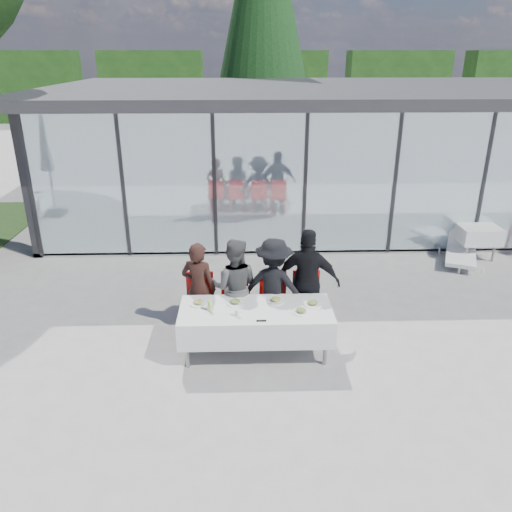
{
  "coord_description": "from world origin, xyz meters",
  "views": [
    {
      "loc": [
        -0.35,
        -6.44,
        4.25
      ],
      "look_at": [
        -0.11,
        1.2,
        1.13
      ],
      "focal_mm": 35.0,
      "sensor_mm": 36.0,
      "label": 1
    }
  ],
  "objects_px": {
    "diner_c": "(274,286)",
    "diner_a": "(199,289)",
    "dining_table": "(256,321)",
    "plate_b": "(235,302)",
    "spare_table_right": "(477,233)",
    "diner_chair_d": "(306,298)",
    "plate_a": "(198,303)",
    "diner_b": "(234,287)",
    "diner_chair_a": "(200,299)",
    "folded_eyeglasses": "(261,321)",
    "diner_chair_b": "(235,299)",
    "diner_chair_c": "(273,298)",
    "plate_extra": "(301,311)",
    "diner_d": "(308,282)",
    "plate_d": "(313,303)",
    "plate_c": "(276,300)",
    "spare_chair_b": "(452,226)",
    "juice_bottle": "(210,306)",
    "lounger": "(461,250)"
  },
  "relations": [
    {
      "from": "diner_d",
      "to": "plate_d",
      "type": "xyz_separation_m",
      "value": [
        0.0,
        -0.56,
        -0.1
      ]
    },
    {
      "from": "diner_chair_a",
      "to": "diner_c",
      "type": "distance_m",
      "value": 1.22
    },
    {
      "from": "diner_c",
      "to": "plate_b",
      "type": "distance_m",
      "value": 0.78
    },
    {
      "from": "diner_a",
      "to": "plate_a",
      "type": "distance_m",
      "value": 0.48
    },
    {
      "from": "juice_bottle",
      "to": "spare_chair_b",
      "type": "xyz_separation_m",
      "value": [
        5.34,
        4.32,
        -0.29
      ]
    },
    {
      "from": "diner_chair_c",
      "to": "plate_extra",
      "type": "distance_m",
      "value": 0.98
    },
    {
      "from": "plate_d",
      "to": "folded_eyeglasses",
      "type": "xyz_separation_m",
      "value": [
        -0.79,
        -0.46,
        -0.02
      ]
    },
    {
      "from": "diner_chair_a",
      "to": "plate_a",
      "type": "bearing_deg",
      "value": -87.38
    },
    {
      "from": "diner_c",
      "to": "plate_d",
      "type": "bearing_deg",
      "value": 150.3
    },
    {
      "from": "diner_a",
      "to": "spare_chair_b",
      "type": "distance_m",
      "value": 6.64
    },
    {
      "from": "diner_chair_b",
      "to": "plate_c",
      "type": "xyz_separation_m",
      "value": [
        0.63,
        -0.53,
        0.24
      ]
    },
    {
      "from": "diner_a",
      "to": "spare_table_right",
      "type": "bearing_deg",
      "value": -135.71
    },
    {
      "from": "diner_b",
      "to": "plate_b",
      "type": "bearing_deg",
      "value": 99.26
    },
    {
      "from": "diner_chair_a",
      "to": "diner_chair_b",
      "type": "distance_m",
      "value": 0.57
    },
    {
      "from": "dining_table",
      "to": "diner_chair_d",
      "type": "height_order",
      "value": "diner_chair_d"
    },
    {
      "from": "diner_d",
      "to": "plate_d",
      "type": "bearing_deg",
      "value": 103.97
    },
    {
      "from": "diner_b",
      "to": "folded_eyeglasses",
      "type": "relative_size",
      "value": 11.46
    },
    {
      "from": "plate_b",
      "to": "diner_chair_b",
      "type": "bearing_deg",
      "value": 91.52
    },
    {
      "from": "dining_table",
      "to": "diner_chair_d",
      "type": "bearing_deg",
      "value": 41.44
    },
    {
      "from": "diner_chair_b",
      "to": "plate_c",
      "type": "distance_m",
      "value": 0.86
    },
    {
      "from": "diner_d",
      "to": "spare_chair_b",
      "type": "bearing_deg",
      "value": -122.83
    },
    {
      "from": "diner_c",
      "to": "spare_chair_b",
      "type": "bearing_deg",
      "value": -124.22
    },
    {
      "from": "diner_chair_a",
      "to": "lounger",
      "type": "xyz_separation_m",
      "value": [
        5.5,
        2.74,
        -0.28
      ]
    },
    {
      "from": "dining_table",
      "to": "plate_extra",
      "type": "height_order",
      "value": "plate_extra"
    },
    {
      "from": "diner_b",
      "to": "spare_chair_b",
      "type": "xyz_separation_m",
      "value": [
        4.99,
        3.62,
        -0.26
      ]
    },
    {
      "from": "diner_b",
      "to": "diner_d",
      "type": "height_order",
      "value": "diner_d"
    },
    {
      "from": "plate_b",
      "to": "plate_c",
      "type": "distance_m",
      "value": 0.62
    },
    {
      "from": "plate_extra",
      "to": "plate_b",
      "type": "bearing_deg",
      "value": 162.05
    },
    {
      "from": "diner_chair_a",
      "to": "diner_b",
      "type": "relative_size",
      "value": 0.61
    },
    {
      "from": "plate_b",
      "to": "folded_eyeglasses",
      "type": "relative_size",
      "value": 1.87
    },
    {
      "from": "diner_d",
      "to": "plate_c",
      "type": "distance_m",
      "value": 0.69
    },
    {
      "from": "dining_table",
      "to": "diner_a",
      "type": "distance_m",
      "value": 1.13
    },
    {
      "from": "diner_chair_c",
      "to": "plate_a",
      "type": "distance_m",
      "value": 1.32
    },
    {
      "from": "juice_bottle",
      "to": "diner_d",
      "type": "bearing_deg",
      "value": 24.72
    },
    {
      "from": "spare_table_right",
      "to": "plate_b",
      "type": "bearing_deg",
      "value": -146.19
    },
    {
      "from": "diner_c",
      "to": "diner_a",
      "type": "bearing_deg",
      "value": 16.06
    },
    {
      "from": "plate_d",
      "to": "plate_c",
      "type": "bearing_deg",
      "value": 166.41
    },
    {
      "from": "diner_chair_d",
      "to": "plate_a",
      "type": "bearing_deg",
      "value": -161.36
    },
    {
      "from": "diner_b",
      "to": "plate_a",
      "type": "relative_size",
      "value": 6.13
    },
    {
      "from": "dining_table",
      "to": "juice_bottle",
      "type": "relative_size",
      "value": 13.7
    },
    {
      "from": "dining_table",
      "to": "plate_b",
      "type": "distance_m",
      "value": 0.42
    },
    {
      "from": "dining_table",
      "to": "diner_b",
      "type": "xyz_separation_m",
      "value": [
        -0.32,
        0.65,
        0.26
      ]
    },
    {
      "from": "spare_table_right",
      "to": "spare_chair_b",
      "type": "bearing_deg",
      "value": 121.45
    },
    {
      "from": "diner_chair_d",
      "to": "folded_eyeglasses",
      "type": "xyz_separation_m",
      "value": [
        -0.78,
        -1.12,
        0.22
      ]
    },
    {
      "from": "diner_b",
      "to": "diner_d",
      "type": "relative_size",
      "value": 0.92
    },
    {
      "from": "plate_d",
      "to": "lounger",
      "type": "relative_size",
      "value": 0.18
    },
    {
      "from": "diner_chair_d",
      "to": "plate_b",
      "type": "bearing_deg",
      "value": -153.32
    },
    {
      "from": "diner_chair_b",
      "to": "diner_chair_c",
      "type": "bearing_deg",
      "value": 0.0
    },
    {
      "from": "diner_chair_a",
      "to": "diner_a",
      "type": "bearing_deg",
      "value": -90.0
    },
    {
      "from": "diner_chair_a",
      "to": "folded_eyeglasses",
      "type": "xyz_separation_m",
      "value": [
        0.95,
        -1.12,
        0.22
      ]
    }
  ]
}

